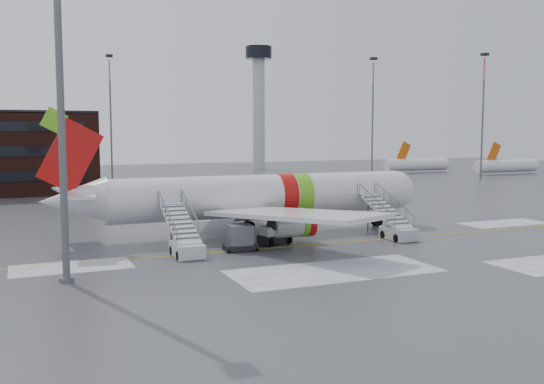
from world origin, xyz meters
name	(u,v)px	position (x,y,z in m)	size (l,w,h in m)	color
ground	(340,240)	(0.00, 0.00, 0.00)	(260.00, 260.00, 0.00)	#494C4F
airliner	(254,197)	(-5.74, 5.58, 3.42)	(35.03, 32.97, 11.18)	silver
airstair_fwd	(394,226)	(4.79, -0.96, 1.06)	(2.05, 7.70, 3.48)	#ACAFB4
airstair_aft	(184,241)	(-13.81, -0.96, 1.06)	(2.05, 7.70, 3.48)	silver
pushback_tug	(273,236)	(-5.93, 0.64, 0.67)	(2.91, 2.45, 1.51)	black
uld_container	(240,238)	(-9.38, -0.89, 0.95)	(2.62, 2.00, 2.03)	black
light_mast_near	(60,70)	(-22.61, -6.21, 12.89)	(1.20, 1.20, 24.89)	#595B60
control_tower	(259,93)	(30.00, 95.00, 18.75)	(6.40, 6.40, 30.00)	#B2B5BA
light_mast_far_ne	(373,109)	(42.00, 62.00, 13.84)	(1.20, 1.20, 24.25)	#595B60
light_mast_far_n	(111,108)	(-8.00, 78.00, 13.84)	(1.20, 1.20, 24.25)	#595B60
light_mast_far_e	(483,108)	(58.00, 48.00, 13.84)	(1.20, 1.20, 24.25)	#595B60
distant_aircraft	(446,174)	(62.50, 64.00, 0.00)	(35.00, 18.00, 8.00)	#D8590C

